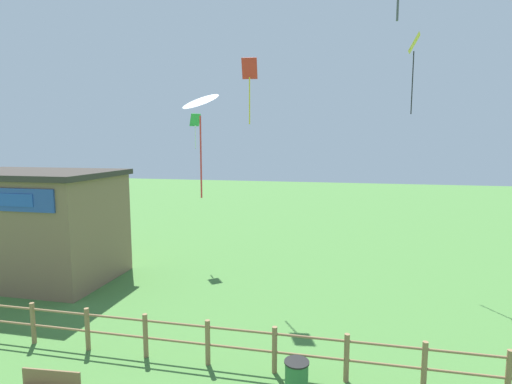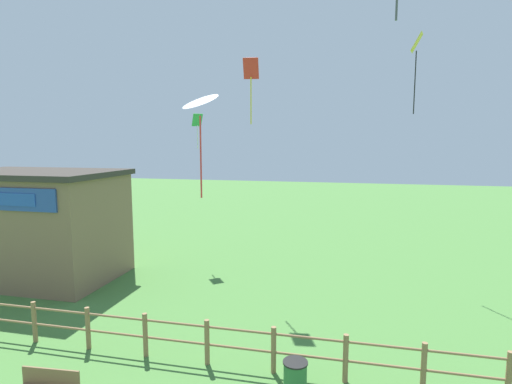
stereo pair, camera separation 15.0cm
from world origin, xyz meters
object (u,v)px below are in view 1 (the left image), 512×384
Objects in this scene: kite_yellow_diamond at (414,58)px; kite_red_diamond at (250,78)px; seaside_building at (33,225)px; trash_bin at (297,375)px; kite_green_diamond at (195,125)px; kite_white_delta at (200,103)px.

kite_red_diamond is (-6.92, -3.24, -1.17)m from kite_yellow_diamond.
seaside_building is at bearing -171.24° from kite_red_diamond.
kite_green_diamond reaches higher than trash_bin.
kite_red_diamond is at bearing 111.71° from trash_bin.
kite_white_delta is (-7.14, -8.66, -2.69)m from kite_yellow_diamond.
kite_yellow_diamond reaches higher than kite_red_diamond.
seaside_building is 2.36× the size of kite_white_delta.
kite_white_delta is 1.17× the size of kite_red_diamond.
kite_white_delta is at bearing -92.28° from kite_red_diamond.
kite_green_diamond is at bearing 111.69° from kite_white_delta.
kite_red_diamond is (0.22, 5.42, 1.53)m from kite_white_delta.
kite_red_diamond is at bearing -154.92° from kite_yellow_diamond.
kite_yellow_diamond is at bearing -1.62° from kite_green_diamond.
kite_yellow_diamond is at bearing 50.51° from kite_white_delta.
kite_yellow_diamond is (10.71, -0.30, 2.91)m from kite_green_diamond.
kite_green_diamond is 5.47m from kite_red_diamond.
seaside_building is 11.35m from kite_white_delta.
kite_yellow_diamond is at bearing 25.08° from kite_red_diamond.
kite_white_delta is at bearing 149.39° from trash_bin.
kite_green_diamond is 11.10m from kite_yellow_diamond.
kite_green_diamond is at bearing 136.87° from kite_red_diamond.
kite_red_diamond is at bearing 87.72° from kite_white_delta.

